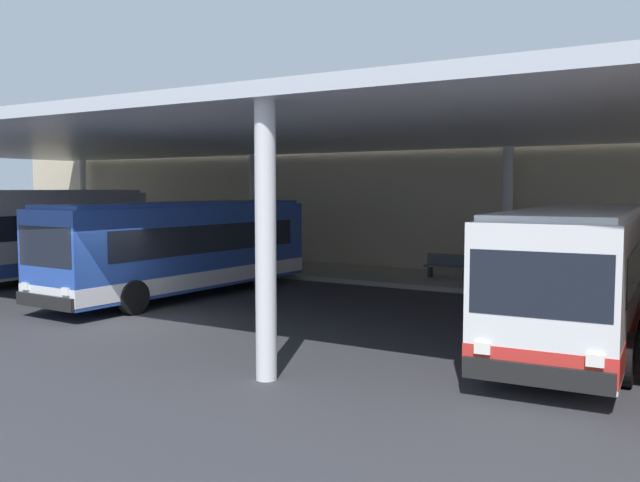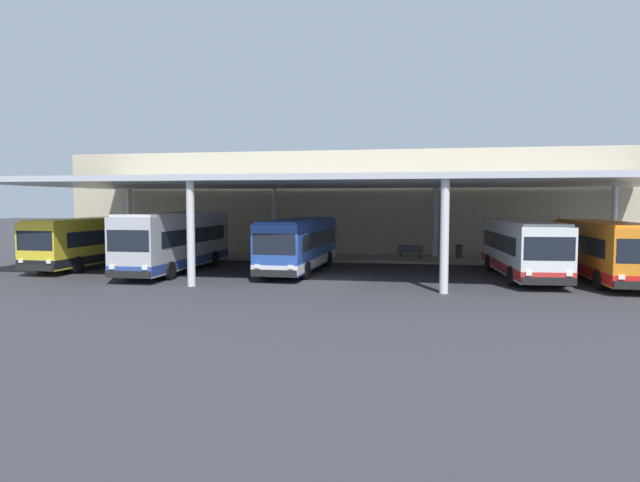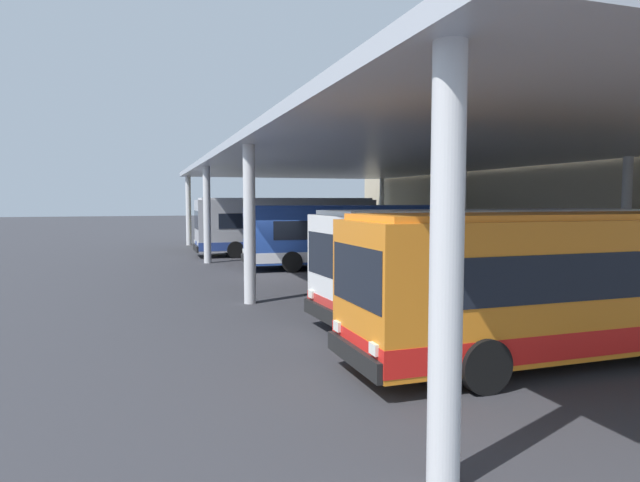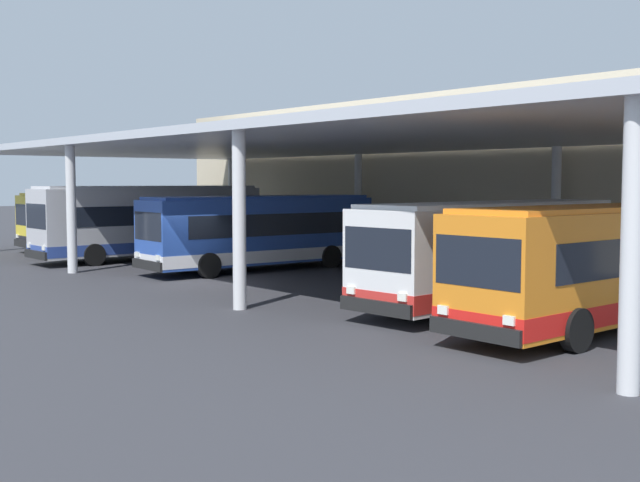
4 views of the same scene
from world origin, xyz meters
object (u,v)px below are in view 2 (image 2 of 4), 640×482
object	(u,v)px
bus_nearest_bay	(92,241)
bus_far_bay	(521,248)
bus_departing	(604,250)
banner_sign	(559,235)
bench_waiting	(410,251)
bus_second_bay	(176,241)
trash_bin	(459,252)
bus_middle_bay	(299,244)

from	to	relation	value
bus_nearest_bay	bus_far_bay	bearing A→B (deg)	-1.02
bus_departing	banner_sign	xyz separation A→B (m)	(-0.41, 7.87, 0.32)
bus_far_bay	bus_nearest_bay	bearing A→B (deg)	178.98
bench_waiting	banner_sign	world-z (taller)	banner_sign
bench_waiting	bus_departing	bearing A→B (deg)	-40.40
bus_second_bay	bench_waiting	distance (m)	16.54
bus_far_bay	bus_departing	distance (m)	4.11
bus_nearest_bay	trash_bin	xyz separation A→B (m)	(23.73, 7.71, -0.98)
bus_middle_bay	bus_departing	distance (m)	16.82
bus_second_bay	bus_far_bay	world-z (taller)	bus_second_bay
banner_sign	trash_bin	bearing A→B (deg)	171.51
bus_nearest_bay	trash_bin	bearing A→B (deg)	18.00
bus_second_bay	trash_bin	world-z (taller)	bus_second_bay
bus_second_bay	bus_middle_bay	xyz separation A→B (m)	(7.33, 1.32, -0.19)
bus_middle_bay	banner_sign	size ratio (longest dim) A/B	3.32
bus_departing	bench_waiting	bearing A→B (deg)	139.60
bus_nearest_bay	trash_bin	distance (m)	24.97
bus_far_bay	bus_departing	size ratio (longest dim) A/B	1.01
bus_nearest_bay	bus_far_bay	xyz separation A→B (m)	(26.53, -0.47, 0.00)
trash_bin	bus_far_bay	bearing A→B (deg)	-71.13
trash_bin	bench_waiting	bearing A→B (deg)	-178.58
bus_departing	trash_bin	distance (m)	11.22
bus_far_bay	banner_sign	xyz separation A→B (m)	(3.65, 7.22, 0.32)
bus_second_bay	bus_far_bay	size ratio (longest dim) A/B	1.06
bus_nearest_bay	bus_second_bay	bearing A→B (deg)	-11.89
bus_second_bay	trash_bin	bearing A→B (deg)	27.73
bus_far_bay	bus_departing	bearing A→B (deg)	-9.06
bus_nearest_bay	bench_waiting	size ratio (longest dim) A/B	5.90
bus_nearest_bay	bus_second_bay	xyz separation A→B (m)	(6.47, -1.36, 0.19)
bus_nearest_bay	bus_far_bay	distance (m)	26.53
bus_nearest_bay	bus_departing	world-z (taller)	same
bench_waiting	banner_sign	bearing A→B (deg)	-5.08
bus_middle_bay	trash_bin	size ratio (longest dim) A/B	10.83
bus_middle_bay	bus_far_bay	size ratio (longest dim) A/B	1.00
bus_departing	banner_sign	bearing A→B (deg)	92.98
bus_departing	bench_waiting	world-z (taller)	bus_departing
bus_middle_bay	bench_waiting	bearing A→B (deg)	49.69
trash_bin	bus_second_bay	bearing A→B (deg)	-152.27
bus_nearest_bay	banner_sign	world-z (taller)	banner_sign
bench_waiting	trash_bin	size ratio (longest dim) A/B	1.84
bus_departing	bus_second_bay	bearing A→B (deg)	-179.43
bench_waiting	trash_bin	xyz separation A→B (m)	(3.42, 0.08, 0.01)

